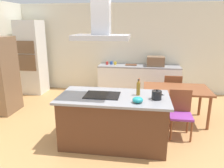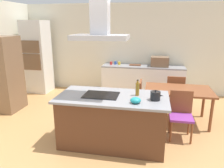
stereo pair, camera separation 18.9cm
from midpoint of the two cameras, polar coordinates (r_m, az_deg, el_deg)
The scene contains 20 objects.
ground at distance 5.43m, azimuth 4.20°, elevation -7.15°, with size 16.00×16.00×0.00m, color tan.
wall_back at distance 6.79m, azimuth 6.27°, elevation 9.21°, with size 7.20×0.10×2.70m, color silver.
kitchen_island at distance 3.89m, azimuth 1.58°, elevation -9.43°, with size 1.90×0.97×0.90m.
cooktop at distance 3.76m, azimuth -1.42°, elevation -2.92°, with size 0.60×0.44×0.01m, color black.
tea_kettle at distance 3.60m, azimuth 12.88°, elevation -3.05°, with size 0.21×0.16×0.17m.
olive_oil_bottle at distance 3.76m, azimuth 8.17°, elevation -1.28°, with size 0.07×0.07×0.28m.
mixing_bowl at distance 3.42m, azimuth 7.82°, elevation -4.29°, with size 0.17×0.17×0.09m, color teal.
back_counter at distance 6.57m, azimuth 8.88°, elevation 0.91°, with size 2.40×0.62×0.90m.
countertop_microwave at distance 6.45m, azimuth 13.32°, elevation 5.76°, with size 0.50×0.38×0.28m, color brown.
coffee_mug_red at distance 6.58m, azimuth 0.59°, elevation 5.53°, with size 0.08×0.08×0.09m, color red.
coffee_mug_blue at distance 6.62m, azimuth 1.75°, elevation 5.60°, with size 0.08×0.08×0.09m, color #2D56B2.
coffee_mug_yellow at distance 6.56m, azimuth 2.77°, elevation 5.49°, with size 0.08×0.08×0.09m, color gold.
cutting_board at distance 6.53m, azimuth 6.96°, elevation 5.02°, with size 0.34×0.24×0.02m, color #59331E.
wall_oven_stack at distance 7.11m, azimuth -18.41°, elevation 6.78°, with size 0.70×0.66×2.20m.
refrigerator at distance 5.89m, azimuth -26.36°, elevation 2.34°, with size 0.80×0.73×1.82m.
dining_table at distance 4.89m, azimuth 18.13°, elevation -2.23°, with size 1.40×0.90×0.75m.
chair_facing_island at distance 4.32m, azimuth 18.94°, elevation -6.91°, with size 0.42×0.42×0.89m.
chair_facing_back_wall at distance 5.56m, azimuth 17.24°, elevation -1.71°, with size 0.42×0.42×0.89m.
chair_at_left_end at distance 4.90m, azimuth 7.30°, elevation -3.45°, with size 0.42×0.42×0.89m.
range_hood at distance 3.56m, azimuth -1.55°, elevation 15.64°, with size 0.90×0.55×0.78m.
Camera 2 is at (0.67, -3.46, 2.10)m, focal length 34.63 mm.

